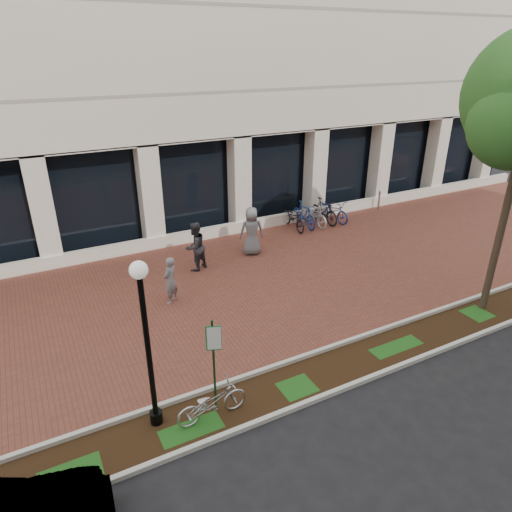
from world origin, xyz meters
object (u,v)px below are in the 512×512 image
bollard (379,200)px  pedestrian_mid (195,247)px  parking_sign (214,355)px  pedestrian_left (170,280)px  bike_rack_cluster (314,214)px  lamppost (147,338)px  pedestrian_right (252,231)px  locked_bicycle (212,402)px

bollard → pedestrian_mid: bearing=-168.8°
parking_sign → pedestrian_mid: 7.38m
pedestrian_left → bollard: size_ratio=1.55×
parking_sign → bike_rack_cluster: bearing=66.6°
bike_rack_cluster → lamppost: bearing=-141.1°
bollard → bike_rack_cluster: (-4.12, -0.23, 0.02)m
parking_sign → bollard: 15.82m
parking_sign → lamppost: bearing=-168.9°
parking_sign → pedestrian_left: 5.23m
parking_sign → pedestrian_right: size_ratio=1.23×
lamppost → pedestrian_right: (6.02, 7.08, -1.28)m
pedestrian_left → pedestrian_right: bearing=168.6°
parking_sign → bollard: size_ratio=2.33×
parking_sign → bike_rack_cluster: 12.53m
pedestrian_left → pedestrian_mid: pedestrian_mid is taller
pedestrian_mid → pedestrian_right: size_ratio=0.95×
lamppost → bike_rack_cluster: lamppost is taller
pedestrian_left → pedestrian_mid: (1.57, 1.89, 0.13)m
locked_bicycle → bollard: bollard is taller
pedestrian_left → bollard: 12.89m
locked_bicycle → pedestrian_left: (0.81, 5.34, 0.36)m
pedestrian_mid → lamppost: bearing=36.5°
pedestrian_mid → bike_rack_cluster: (6.55, 1.88, -0.39)m
parking_sign → locked_bicycle: bearing=-109.6°
lamppost → bollard: (14.21, 8.90, -1.73)m
parking_sign → pedestrian_right: parking_sign is taller
bike_rack_cluster → bollard: bearing=1.4°
lamppost → pedestrian_right: 9.38m
lamppost → pedestrian_left: size_ratio=2.49×
locked_bicycle → pedestrian_left: bearing=-10.1°
locked_bicycle → pedestrian_right: (4.87, 7.53, 0.54)m
pedestrian_right → bike_rack_cluster: bearing=-141.7°
parking_sign → lamppost: (-1.34, 0.24, 0.72)m
parking_sign → pedestrian_left: (0.63, 5.14, -0.73)m
bike_rack_cluster → parking_sign: bearing=-136.3°
pedestrian_mid → bike_rack_cluster: size_ratio=0.60×
parking_sign → bike_rack_cluster: (8.75, 8.91, -0.99)m
pedestrian_left → pedestrian_right: pedestrian_right is taller
locked_bicycle → pedestrian_left: 5.42m
bollard → bike_rack_cluster: size_ratio=0.33×
parking_sign → lamppost: size_ratio=0.60×
pedestrian_mid → pedestrian_right: pedestrian_right is taller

